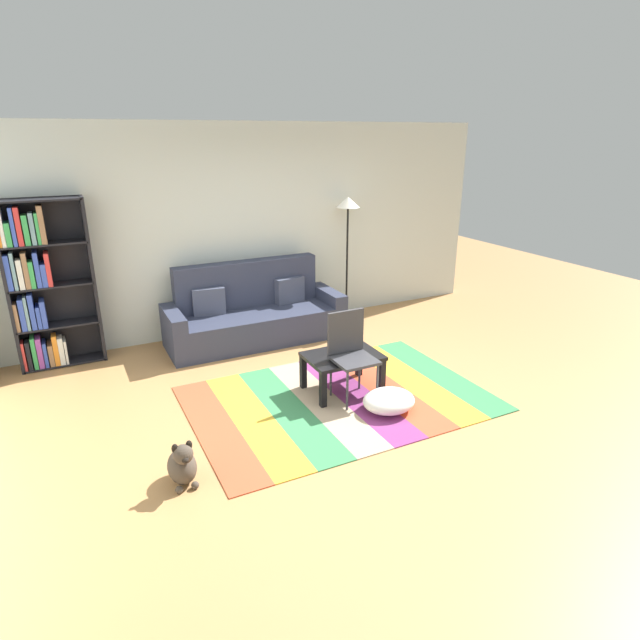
% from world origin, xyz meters
% --- Properties ---
extents(ground_plane, '(14.00, 14.00, 0.00)m').
position_xyz_m(ground_plane, '(0.00, 0.00, 0.00)').
color(ground_plane, '#B27F4C').
extents(back_wall, '(6.80, 0.10, 2.70)m').
position_xyz_m(back_wall, '(0.00, 2.55, 1.35)').
color(back_wall, silver).
rests_on(back_wall, ground_plane).
extents(rug, '(2.94, 2.01, 0.01)m').
position_xyz_m(rug, '(-0.13, 0.08, 0.01)').
color(rug, '#C64C2D').
rests_on(rug, ground_plane).
extents(couch, '(2.26, 0.80, 1.00)m').
position_xyz_m(couch, '(-0.32, 2.02, 0.34)').
color(couch, '#2D3347').
rests_on(couch, ground_plane).
extents(bookshelf, '(0.90, 0.28, 1.91)m').
position_xyz_m(bookshelf, '(-2.69, 2.30, 0.95)').
color(bookshelf, black).
rests_on(bookshelf, ground_plane).
extents(coffee_table, '(0.76, 0.54, 0.40)m').
position_xyz_m(coffee_table, '(-0.00, 0.23, 0.34)').
color(coffee_table, black).
rests_on(coffee_table, rug).
extents(pouf, '(0.52, 0.45, 0.20)m').
position_xyz_m(pouf, '(0.19, -0.35, 0.11)').
color(pouf, white).
rests_on(pouf, rug).
extents(dog, '(0.22, 0.35, 0.40)m').
position_xyz_m(dog, '(-1.85, -0.57, 0.16)').
color(dog, '#473D33').
rests_on(dog, ground_plane).
extents(standing_lamp, '(0.32, 0.32, 1.73)m').
position_xyz_m(standing_lamp, '(1.18, 2.24, 1.45)').
color(standing_lamp, black).
rests_on(standing_lamp, ground_plane).
extents(tv_remote, '(0.07, 0.16, 0.02)m').
position_xyz_m(tv_remote, '(-0.09, 0.18, 0.42)').
color(tv_remote, black).
rests_on(tv_remote, coffee_table).
extents(folding_chair, '(0.40, 0.40, 0.90)m').
position_xyz_m(folding_chair, '(0.00, 0.09, 0.53)').
color(folding_chair, '#38383D').
rests_on(folding_chair, ground_plane).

